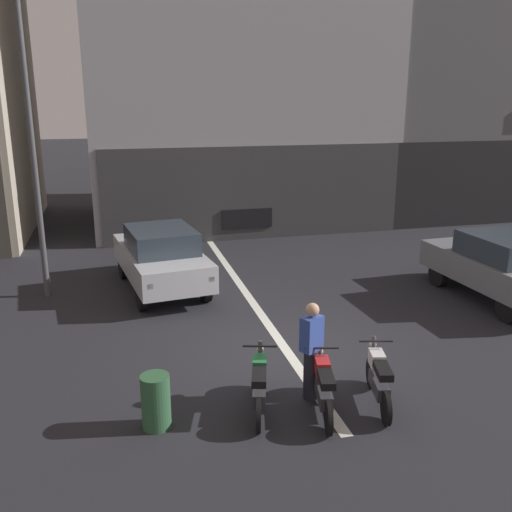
{
  "coord_description": "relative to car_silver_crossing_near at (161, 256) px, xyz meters",
  "views": [
    {
      "loc": [
        -3.09,
        -9.72,
        4.84
      ],
      "look_at": [
        -0.12,
        2.0,
        1.4
      ],
      "focal_mm": 39.75,
      "sensor_mm": 36.0,
      "label": 1
    }
  ],
  "objects": [
    {
      "name": "motorcycle_red_row_left_mid",
      "position": [
        1.91,
        -6.58,
        -0.43
      ],
      "size": [
        0.57,
        1.64,
        0.98
      ],
      "color": "black",
      "rests_on": "ground"
    },
    {
      "name": "car_black_down_street",
      "position": [
        3.34,
        6.64,
        0.0
      ],
      "size": [
        1.78,
        4.11,
        1.64
      ],
      "color": "black",
      "rests_on": "ground"
    },
    {
      "name": "car_grey_parked_kerbside",
      "position": [
        7.89,
        -2.79,
        0.0
      ],
      "size": [
        1.96,
        4.18,
        1.64
      ],
      "color": "black",
      "rests_on": "ground"
    },
    {
      "name": "ground_plane",
      "position": [
        2.03,
        -4.31,
        -0.89
      ],
      "size": [
        120.0,
        120.0,
        0.0
      ],
      "primitive_type": "plane",
      "color": "#232328"
    },
    {
      "name": "street_lamp",
      "position": [
        -2.83,
        0.22,
        3.47
      ],
      "size": [
        0.36,
        0.36,
        7.22
      ],
      "color": "#47474C",
      "rests_on": "ground"
    },
    {
      "name": "car_silver_crossing_near",
      "position": [
        0.0,
        0.0,
        0.0
      ],
      "size": [
        2.3,
        4.3,
        1.64
      ],
      "color": "black",
      "rests_on": "ground"
    },
    {
      "name": "motorcycle_white_row_centre",
      "position": [
        2.87,
        -6.55,
        -0.43
      ],
      "size": [
        0.59,
        1.64,
        0.98
      ],
      "color": "black",
      "rests_on": "ground"
    },
    {
      "name": "trash_bin",
      "position": [
        -0.66,
        -6.34,
        -0.46
      ],
      "size": [
        0.44,
        0.44,
        0.85
      ],
      "primitive_type": "cylinder",
      "color": "#2D5938",
      "rests_on": "ground"
    },
    {
      "name": "lane_centre_line",
      "position": [
        2.03,
        1.69,
        -0.88
      ],
      "size": [
        0.2,
        18.0,
        0.01
      ],
      "primitive_type": "cube",
      "color": "silver",
      "rests_on": "ground"
    },
    {
      "name": "person_by_motorcycles",
      "position": [
        1.87,
        -6.1,
        -0.03
      ],
      "size": [
        0.42,
        0.37,
        1.67
      ],
      "color": "#23232D",
      "rests_on": "ground"
    },
    {
      "name": "motorcycle_green_row_leftmost",
      "position": [
        0.96,
        -6.27,
        -0.43
      ],
      "size": [
        0.62,
        1.63,
        0.98
      ],
      "color": "black",
      "rests_on": "ground"
    },
    {
      "name": "building_far_right",
      "position": [
        13.8,
        8.55,
        7.1
      ],
      "size": [
        10.75,
        7.77,
        16.01
      ],
      "color": "#56565B",
      "rests_on": "ground"
    }
  ]
}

